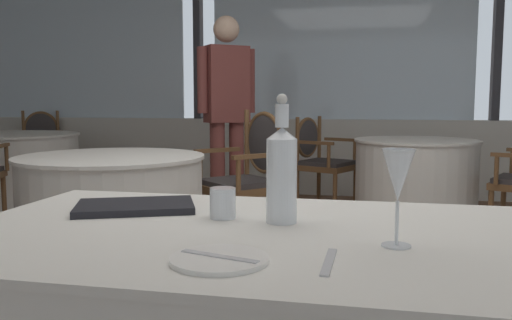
{
  "coord_description": "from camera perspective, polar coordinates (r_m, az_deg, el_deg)",
  "views": [
    {
      "loc": [
        0.36,
        -2.26,
        1.05
      ],
      "look_at": [
        0.02,
        -0.68,
        0.87
      ],
      "focal_mm": 37.81,
      "sensor_mm": 36.0,
      "label": 1
    }
  ],
  "objects": [
    {
      "name": "dinner_fork",
      "position": [
        1.08,
        7.71,
        -10.61
      ],
      "size": [
        0.02,
        0.18,
        0.0
      ],
      "primitive_type": "cube",
      "rotation": [
        0.0,
        0.0,
        1.55
      ],
      "color": "silver",
      "rests_on": "foreground_table"
    },
    {
      "name": "water_bottle",
      "position": [
        1.4,
        2.73,
        -1.24
      ],
      "size": [
        0.08,
        0.08,
        0.33
      ],
      "color": "white",
      "rests_on": "foreground_table"
    },
    {
      "name": "water_tumbler",
      "position": [
        1.46,
        -3.53,
        -4.57
      ],
      "size": [
        0.07,
        0.07,
        0.08
      ],
      "primitive_type": "cylinder",
      "color": "white",
      "rests_on": "foreground_table"
    },
    {
      "name": "window_wall_far",
      "position": [
        6.07,
        8.73,
        6.99
      ],
      "size": [
        10.3,
        0.14,
        2.85
      ],
      "color": "beige",
      "rests_on": "ground_plane"
    },
    {
      "name": "wine_glass",
      "position": [
        1.2,
        14.8,
        -1.79
      ],
      "size": [
        0.07,
        0.07,
        0.21
      ],
      "color": "white",
      "rests_on": "foreground_table"
    },
    {
      "name": "diner_person_0",
      "position": [
        4.68,
        -3.11,
        5.86
      ],
      "size": [
        0.44,
        0.38,
        1.77
      ],
      "rotation": [
        0.0,
        0.0,
        2.23
      ],
      "color": "brown",
      "rests_on": "ground_plane"
    },
    {
      "name": "background_table_0",
      "position": [
        5.88,
        -24.61,
        -1.01
      ],
      "size": [
        1.36,
        1.36,
        0.73
      ],
      "color": "silver",
      "rests_on": "ground_plane"
    },
    {
      "name": "dining_chair_0_0",
      "position": [
        6.92,
        -21.99,
        1.68
      ],
      "size": [
        0.63,
        0.59,
        0.94
      ],
      "rotation": [
        0.0,
        0.0,
        5.05
      ],
      "color": "brown",
      "rests_on": "ground_plane"
    },
    {
      "name": "dining_chair_3_0",
      "position": [
        3.73,
        -0.69,
        -0.98
      ],
      "size": [
        0.66,
        0.66,
        0.99
      ],
      "rotation": [
        0.0,
        0.0,
        3.95
      ],
      "color": "brown",
      "rests_on": "ground_plane"
    },
    {
      "name": "background_table_3",
      "position": [
        3.33,
        -14.93,
        -5.8
      ],
      "size": [
        1.1,
        1.1,
        0.73
      ],
      "color": "silver",
      "rests_on": "ground_plane"
    },
    {
      "name": "menu_book",
      "position": [
        1.62,
        -12.65,
        -4.81
      ],
      "size": [
        0.39,
        0.33,
        0.02
      ],
      "primitive_type": "cube",
      "rotation": [
        0.0,
        0.0,
        0.39
      ],
      "color": "black",
      "rests_on": "foreground_table"
    },
    {
      "name": "side_plate",
      "position": [
        1.08,
        -3.91,
        -10.42
      ],
      "size": [
        0.2,
        0.2,
        0.01
      ],
      "primitive_type": "cylinder",
      "color": "white",
      "rests_on": "foreground_table"
    },
    {
      "name": "dining_chair_2_1",
      "position": [
        5.12,
        6.72,
        0.44
      ],
      "size": [
        0.61,
        0.64,
        0.9
      ],
      "rotation": [
        0.0,
        0.0,
        12.13
      ],
      "color": "brown",
      "rests_on": "ground_plane"
    },
    {
      "name": "background_table_2",
      "position": [
        4.74,
        16.49,
        -2.3
      ],
      "size": [
        1.03,
        1.03,
        0.73
      ],
      "color": "silver",
      "rests_on": "ground_plane"
    },
    {
      "name": "butter_knife",
      "position": [
        1.08,
        -3.91,
        -10.16
      ],
      "size": [
        0.17,
        0.07,
        0.0
      ],
      "primitive_type": "cube",
      "rotation": [
        0.0,
        0.0,
        -0.28
      ],
      "color": "silver",
      "rests_on": "foreground_table"
    }
  ]
}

